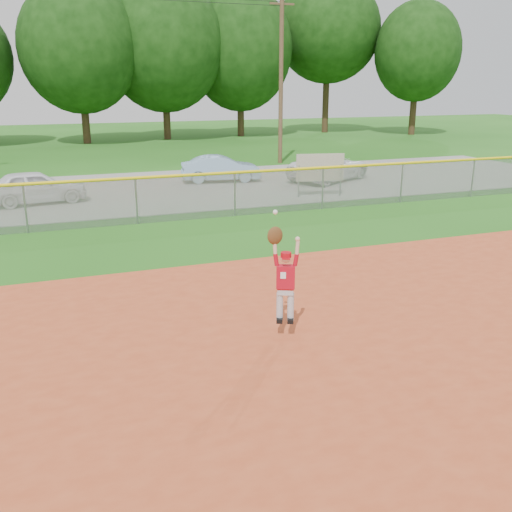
{
  "coord_description": "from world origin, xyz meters",
  "views": [
    {
      "loc": [
        -2.64,
        -8.25,
        4.41
      ],
      "look_at": [
        1.12,
        1.92,
        1.1
      ],
      "focal_mm": 40.0,
      "sensor_mm": 36.0,
      "label": 1
    }
  ],
  "objects_px": {
    "car_white_a": "(35,187)",
    "car_white_b": "(330,167)",
    "ballplayer": "(284,275)",
    "sponsor_sign": "(320,169)",
    "car_blue": "(221,169)"
  },
  "relations": [
    {
      "from": "car_white_b",
      "to": "sponsor_sign",
      "type": "xyz_separation_m",
      "value": [
        -2.19,
        -3.38,
        0.49
      ]
    },
    {
      "from": "car_white_a",
      "to": "car_blue",
      "type": "bearing_deg",
      "value": -81.57
    },
    {
      "from": "car_white_a",
      "to": "car_white_b",
      "type": "height_order",
      "value": "car_white_a"
    },
    {
      "from": "car_white_b",
      "to": "sponsor_sign",
      "type": "height_order",
      "value": "sponsor_sign"
    },
    {
      "from": "car_blue",
      "to": "car_white_b",
      "type": "height_order",
      "value": "car_white_b"
    },
    {
      "from": "ballplayer",
      "to": "car_white_b",
      "type": "bearing_deg",
      "value": 59.98
    },
    {
      "from": "car_white_a",
      "to": "ballplayer",
      "type": "distance_m",
      "value": 14.68
    },
    {
      "from": "car_blue",
      "to": "ballplayer",
      "type": "distance_m",
      "value": 16.87
    },
    {
      "from": "car_white_a",
      "to": "car_blue",
      "type": "distance_m",
      "value": 8.32
    },
    {
      "from": "car_white_a",
      "to": "ballplayer",
      "type": "relative_size",
      "value": 1.81
    },
    {
      "from": "sponsor_sign",
      "to": "ballplayer",
      "type": "distance_m",
      "value": 13.32
    },
    {
      "from": "car_white_a",
      "to": "car_white_b",
      "type": "xyz_separation_m",
      "value": [
        12.84,
        0.94,
        -0.01
      ]
    },
    {
      "from": "car_white_a",
      "to": "ballplayer",
      "type": "height_order",
      "value": "ballplayer"
    },
    {
      "from": "ballplayer",
      "to": "sponsor_sign",
      "type": "bearing_deg",
      "value": 60.87
    },
    {
      "from": "sponsor_sign",
      "to": "ballplayer",
      "type": "bearing_deg",
      "value": -119.13
    }
  ]
}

